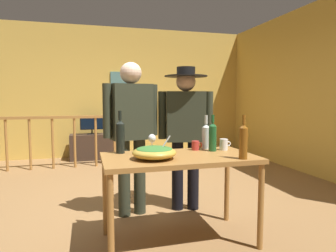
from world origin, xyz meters
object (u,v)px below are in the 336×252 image
Objects in this scene: mug_white at (224,144)px; wine_bottle_amber at (243,141)px; salad_bowl at (154,152)px; wine_glass at (152,139)px; person_standing_left at (131,125)px; flat_screen_tv at (92,124)px; tv_console at (92,147)px; mug_red at (196,145)px; wine_bottle_dark at (120,136)px; stair_railing at (55,135)px; person_standing_right at (186,125)px; serving_table at (179,165)px; wine_bottle_green at (213,136)px; framed_picture at (121,81)px; wine_bottle_clear at (206,136)px.

wine_bottle_amber is at bearing -95.11° from mug_white.
salad_bowl is 0.31m from wine_glass.
flat_screen_tv is at bearing -96.12° from person_standing_left.
tv_console is at bearing -96.18° from person_standing_left.
mug_red is at bearing -76.40° from tv_console.
mug_red is at bearing 113.96° from wine_bottle_amber.
salad_bowl is at bearing -54.08° from wine_bottle_dark.
mug_white is (1.16, -3.77, 0.08)m from flat_screen_tv.
stair_railing is at bearing -80.36° from person_standing_left.
stair_railing is 2.74m from person_standing_left.
person_standing_right is (-0.19, 0.58, 0.14)m from mug_white.
salad_bowl reaches higher than tv_console.
mug_red is 0.07× the size of person_standing_left.
serving_table is at bearing -136.23° from mug_red.
serving_table is at bearing 149.21° from wine_bottle_amber.
wine_bottle_green is 0.16m from mug_white.
stair_railing is 3.47× the size of tv_console.
stair_railing is 1.93× the size of person_standing_right.
wine_bottle_amber reaches higher than stair_railing.
wine_bottle_dark reaches higher than stair_railing.
wine_bottle_green reaches higher than mug_red.
serving_table is at bearing -67.74° from stair_railing.
mug_white is (1.83, -3.09, 0.22)m from stair_railing.
flat_screen_tv is at bearing 105.00° from wine_bottle_amber.
framed_picture is 4.41m from salad_bowl.
wine_bottle_clear reaches higher than mug_red.
person_standing_right is (-0.16, 1.01, 0.04)m from wine_bottle_amber.
wine_glass is at bearing 174.83° from mug_white.
framed_picture reaches higher than wine_bottle_dark.
flat_screen_tv is 1.22× the size of wine_bottle_dark.
flat_screen_tv is (0.67, 0.67, 0.14)m from stair_railing.
wine_bottle_dark is at bearing 177.97° from mug_red.
framed_picture is 0.98× the size of flat_screen_tv.
serving_table is (0.66, -3.92, -0.06)m from flat_screen_tv.
wine_glass is at bearing 171.72° from wine_bottle_green.
wine_glass is 0.44× the size of wine_bottle_dark.
mug_red is at bearing -86.48° from framed_picture.
wine_glass is 1.58× the size of mug_red.
wine_bottle_dark is 0.23× the size of person_standing_left.
wine_bottle_amber reaches higher than mug_red.
wine_bottle_green reaches higher than serving_table.
flat_screen_tv is 2.78× the size of wine_glass.
wine_bottle_amber is (0.09, -0.41, 0.01)m from wine_bottle_green.
tv_console is at bearing 105.53° from wine_bottle_clear.
wine_bottle_amber is 0.94× the size of wine_bottle_dark.
tv_console is 3.77m from wine_bottle_dark.
stair_railing reaches higher than wine_glass.
salad_bowl is at bearing -149.96° from wine_bottle_clear.
salad_bowl is 3.40× the size of mug_red.
person_standing_right reaches higher than salad_bowl.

